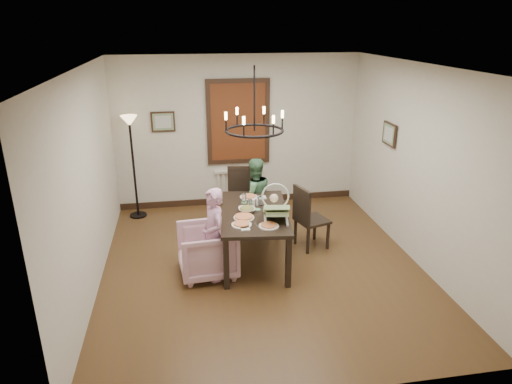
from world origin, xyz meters
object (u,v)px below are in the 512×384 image
object	(u,v)px
chair_right	(312,217)
baby_bouncer	(276,208)
dining_table	(255,217)
armchair	(207,251)
elderly_woman	(214,242)
seated_man	(254,203)
chair_far	(242,201)
drinking_glass	(250,204)
floor_lamp	(134,169)

from	to	relation	value
chair_right	baby_bouncer	distance (m)	1.05
chair_right	dining_table	bearing A→B (deg)	88.75
armchair	baby_bouncer	distance (m)	1.13
dining_table	elderly_woman	distance (m)	0.77
dining_table	seated_man	size ratio (longest dim) A/B	1.63
dining_table	elderly_woman	bearing A→B (deg)	-139.73
dining_table	chair_right	size ratio (longest dim) A/B	1.73
armchair	seated_man	bearing A→B (deg)	139.37
chair_far	baby_bouncer	distance (m)	1.44
drinking_glass	floor_lamp	world-z (taller)	floor_lamp
chair_far	baby_bouncer	world-z (taller)	baby_bouncer
seated_man	floor_lamp	xyz separation A→B (m)	(-1.97, 1.06, 0.36)
seated_man	armchair	bearing A→B (deg)	40.90
dining_table	floor_lamp	size ratio (longest dim) A/B	0.98
elderly_woman	floor_lamp	bearing A→B (deg)	-169.74
seated_man	chair_far	bearing A→B (deg)	-42.28
armchair	drinking_glass	distance (m)	0.91
dining_table	chair_far	bearing A→B (deg)	99.04
chair_right	drinking_glass	world-z (taller)	chair_right
dining_table	elderly_woman	world-z (taller)	elderly_woman
floor_lamp	dining_table	bearing A→B (deg)	-46.94
seated_man	floor_lamp	size ratio (longest dim) A/B	0.60
baby_bouncer	drinking_glass	size ratio (longest dim) A/B	3.82
baby_bouncer	drinking_glass	distance (m)	0.54
seated_man	floor_lamp	world-z (taller)	floor_lamp
armchair	chair_right	bearing A→B (deg)	103.91
dining_table	chair_right	distance (m)	1.00
armchair	baby_bouncer	world-z (taller)	baby_bouncer
dining_table	armchair	bearing A→B (deg)	-151.52
chair_far	elderly_woman	bearing A→B (deg)	-103.98
elderly_woman	drinking_glass	world-z (taller)	elderly_woman
chair_right	drinking_glass	distance (m)	1.07
armchair	chair_far	bearing A→B (deg)	147.66
armchair	baby_bouncer	size ratio (longest dim) A/B	1.44
chair_far	drinking_glass	xyz separation A→B (m)	(-0.01, -0.90, 0.30)
chair_far	dining_table	bearing A→B (deg)	-79.14
chair_far	elderly_woman	world-z (taller)	chair_far
baby_bouncer	drinking_glass	xyz separation A→B (m)	(-0.29, 0.45, -0.11)
armchair	seated_man	distance (m)	1.47
dining_table	armchair	world-z (taller)	dining_table
elderly_woman	seated_man	bearing A→B (deg)	133.06
chair_far	elderly_woman	size ratio (longest dim) A/B	1.01
chair_far	floor_lamp	distance (m)	2.05
chair_far	chair_right	distance (m)	1.23
elderly_woman	chair_right	bearing A→B (deg)	97.08
dining_table	floor_lamp	xyz separation A→B (m)	(-1.83, 1.95, 0.21)
elderly_woman	chair_far	bearing A→B (deg)	140.96
elderly_woman	drinking_glass	xyz separation A→B (m)	(0.57, 0.51, 0.31)
chair_far	elderly_woman	xyz separation A→B (m)	(-0.58, -1.41, -0.01)
drinking_glass	chair_far	bearing A→B (deg)	89.43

